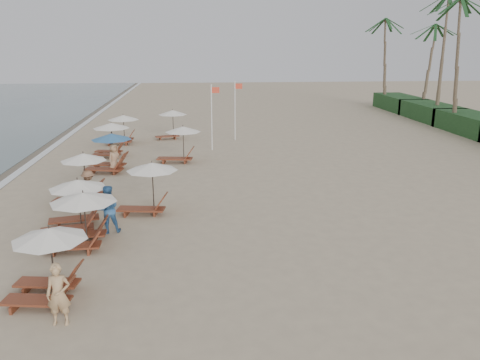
{
  "coord_description": "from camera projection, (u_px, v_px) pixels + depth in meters",
  "views": [
    {
      "loc": [
        -0.95,
        -16.04,
        7.15
      ],
      "look_at": [
        1.0,
        4.83,
        1.3
      ],
      "focal_mm": 36.48,
      "sensor_mm": 36.0,
      "label": 1
    }
  ],
  "objects": [
    {
      "name": "ground",
      "position": [
        225.0,
        252.0,
        17.39
      ],
      "size": [
        160.0,
        160.0,
        0.0
      ],
      "primitive_type": "plane",
      "color": "tan",
      "rests_on": "ground"
    },
    {
      "name": "foam_line",
      "position": [
        4.0,
        183.0,
        25.97
      ],
      "size": [
        0.5,
        140.0,
        0.02
      ],
      "primitive_type": "cube",
      "color": "white",
      "rests_on": "ground"
    },
    {
      "name": "lounger_station_0",
      "position": [
        45.0,
        265.0,
        13.9
      ],
      "size": [
        2.49,
        2.12,
        2.19
      ],
      "color": "brown",
      "rests_on": "ground"
    },
    {
      "name": "lounger_station_1",
      "position": [
        79.0,
        219.0,
        17.58
      ],
      "size": [
        2.66,
        2.39,
        2.06
      ],
      "color": "brown",
      "rests_on": "ground"
    },
    {
      "name": "lounger_station_2",
      "position": [
        73.0,
        205.0,
        19.19
      ],
      "size": [
        2.64,
        2.24,
        2.07
      ],
      "color": "brown",
      "rests_on": "ground"
    },
    {
      "name": "lounger_station_3",
      "position": [
        80.0,
        180.0,
        22.58
      ],
      "size": [
        2.56,
        2.14,
        2.34
      ],
      "color": "brown",
      "rests_on": "ground"
    },
    {
      "name": "lounger_station_4",
      "position": [
        108.0,
        154.0,
        28.16
      ],
      "size": [
        2.8,
        2.44,
        2.23
      ],
      "color": "brown",
      "rests_on": "ground"
    },
    {
      "name": "lounger_station_5",
      "position": [
        109.0,
        138.0,
        31.89
      ],
      "size": [
        2.56,
        2.38,
        2.22
      ],
      "color": "brown",
      "rests_on": "ground"
    },
    {
      "name": "lounger_station_6",
      "position": [
        121.0,
        130.0,
        36.06
      ],
      "size": [
        2.62,
        2.28,
        2.13
      ],
      "color": "brown",
      "rests_on": "ground"
    },
    {
      "name": "inland_station_0",
      "position": [
        147.0,
        184.0,
        21.05
      ],
      "size": [
        2.77,
        2.24,
        2.22
      ],
      "color": "brown",
      "rests_on": "ground"
    },
    {
      "name": "inland_station_1",
      "position": [
        179.0,
        142.0,
        30.3
      ],
      "size": [
        2.89,
        2.24,
        2.22
      ],
      "color": "brown",
      "rests_on": "ground"
    },
    {
      "name": "inland_station_2",
      "position": [
        171.0,
        121.0,
        37.83
      ],
      "size": [
        2.64,
        2.24,
        2.22
      ],
      "color": "brown",
      "rests_on": "ground"
    },
    {
      "name": "beachgoer_near",
      "position": [
        59.0,
        294.0,
        12.7
      ],
      "size": [
        0.63,
        0.41,
        1.73
      ],
      "primitive_type": "imported",
      "rotation": [
        0.0,
        0.0,
        -0.0
      ],
      "color": "tan",
      "rests_on": "ground"
    },
    {
      "name": "beachgoer_mid_a",
      "position": [
        108.0,
        209.0,
        18.99
      ],
      "size": [
        1.06,
        0.91,
        1.9
      ],
      "primitive_type": "imported",
      "rotation": [
        0.0,
        0.0,
        3.37
      ],
      "color": "#305D90",
      "rests_on": "ground"
    },
    {
      "name": "beachgoer_mid_b",
      "position": [
        89.0,
        188.0,
        22.12
      ],
      "size": [
        1.23,
        1.19,
        1.69
      ],
      "primitive_type": "imported",
      "rotation": [
        0.0,
        0.0,
        2.42
      ],
      "color": "#876045",
      "rests_on": "ground"
    },
    {
      "name": "beachgoer_far_b",
      "position": [
        114.0,
        158.0,
        27.97
      ],
      "size": [
        0.9,
        0.98,
        1.68
      ],
      "primitive_type": "imported",
      "rotation": [
        0.0,
        0.0,
        0.96
      ],
      "color": "tan",
      "rests_on": "ground"
    },
    {
      "name": "flag_pole_near",
      "position": [
        212.0,
        114.0,
        33.51
      ],
      "size": [
        0.6,
        0.08,
        4.55
      ],
      "color": "silver",
      "rests_on": "ground"
    },
    {
      "name": "flag_pole_far",
      "position": [
        235.0,
        108.0,
        37.0
      ],
      "size": [
        0.6,
        0.08,
        4.51
      ],
      "color": "silver",
      "rests_on": "ground"
    }
  ]
}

